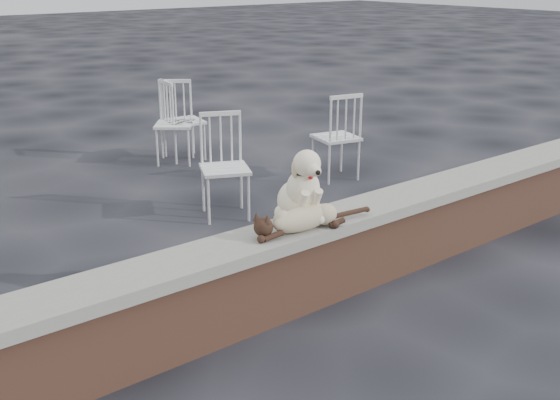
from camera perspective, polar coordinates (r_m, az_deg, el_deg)
ground at (r=4.95m, az=5.26°, el=-7.29°), size 60.00×60.00×0.00m
brick_wall at (r=4.84m, az=5.35°, el=-4.64°), size 6.00×0.30×0.50m
capstone at (r=4.74m, az=5.45°, el=-1.42°), size 6.20×0.40×0.08m
dog at (r=4.45m, az=1.55°, el=1.40°), size 0.42×0.51×0.52m
cat at (r=4.35m, az=2.00°, el=-1.39°), size 1.09×0.45×0.18m
chair_b at (r=6.15m, az=-4.65°, el=2.77°), size 0.74×0.74×0.94m
chair_d at (r=7.99m, az=-8.86°, el=6.41°), size 0.79×0.79×0.94m
chair_e at (r=8.13m, az=-8.07°, el=6.67°), size 0.65×0.65×0.94m
chair_c at (r=7.31m, az=4.72°, el=5.39°), size 0.67×0.67×0.94m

